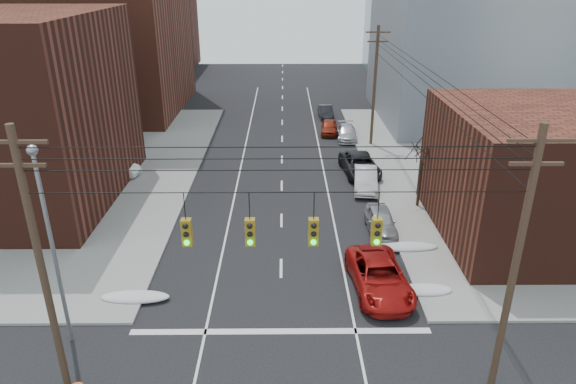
{
  "coord_description": "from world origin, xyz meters",
  "views": [
    {
      "loc": [
        0.18,
        -12.78,
        15.49
      ],
      "look_at": [
        0.42,
        15.88,
        3.0
      ],
      "focal_mm": 32.0,
      "sensor_mm": 36.0,
      "label": 1
    }
  ],
  "objects_px": {
    "parked_car_d": "(347,133)",
    "parked_car_a": "(381,221)",
    "parked_car_c": "(360,165)",
    "lot_car_c": "(46,183)",
    "red_pickup": "(379,276)",
    "parked_car_e": "(329,127)",
    "parked_car_b": "(366,179)",
    "lot_car_a": "(114,167)",
    "lot_car_b": "(105,162)",
    "parked_car_f": "(326,112)",
    "lot_car_d": "(75,152)"
  },
  "relations": [
    {
      "from": "parked_car_b",
      "to": "parked_car_f",
      "type": "distance_m",
      "value": 20.59
    },
    {
      "from": "red_pickup",
      "to": "lot_car_b",
      "type": "height_order",
      "value": "red_pickup"
    },
    {
      "from": "parked_car_e",
      "to": "lot_car_b",
      "type": "relative_size",
      "value": 0.84
    },
    {
      "from": "lot_car_c",
      "to": "lot_car_b",
      "type": "bearing_deg",
      "value": -35.95
    },
    {
      "from": "parked_car_a",
      "to": "parked_car_d",
      "type": "distance_m",
      "value": 19.52
    },
    {
      "from": "parked_car_f",
      "to": "lot_car_a",
      "type": "distance_m",
      "value": 25.75
    },
    {
      "from": "parked_car_a",
      "to": "parked_car_b",
      "type": "relative_size",
      "value": 0.91
    },
    {
      "from": "parked_car_f",
      "to": "lot_car_d",
      "type": "height_order",
      "value": "lot_car_d"
    },
    {
      "from": "parked_car_f",
      "to": "lot_car_d",
      "type": "xyz_separation_m",
      "value": [
        -23.03,
        -13.94,
        0.12
      ]
    },
    {
      "from": "parked_car_e",
      "to": "red_pickup",
      "type": "bearing_deg",
      "value": -83.8
    },
    {
      "from": "lot_car_b",
      "to": "parked_car_f",
      "type": "bearing_deg",
      "value": -61.19
    },
    {
      "from": "parked_car_c",
      "to": "parked_car_d",
      "type": "xyz_separation_m",
      "value": [
        0.0,
        9.4,
        -0.13
      ]
    },
    {
      "from": "parked_car_a",
      "to": "lot_car_c",
      "type": "distance_m",
      "value": 24.6
    },
    {
      "from": "parked_car_f",
      "to": "lot_car_d",
      "type": "distance_m",
      "value": 26.92
    },
    {
      "from": "parked_car_e",
      "to": "lot_car_a",
      "type": "xyz_separation_m",
      "value": [
        -18.31,
        -11.86,
        0.15
      ]
    },
    {
      "from": "parked_car_f",
      "to": "lot_car_d",
      "type": "bearing_deg",
      "value": -151.81
    },
    {
      "from": "parked_car_b",
      "to": "parked_car_e",
      "type": "distance_m",
      "value": 14.5
    },
    {
      "from": "parked_car_c",
      "to": "lot_car_b",
      "type": "bearing_deg",
      "value": 172.22
    },
    {
      "from": "lot_car_d",
      "to": "parked_car_e",
      "type": "bearing_deg",
      "value": -94.96
    },
    {
      "from": "lot_car_a",
      "to": "lot_car_b",
      "type": "bearing_deg",
      "value": 53.29
    },
    {
      "from": "red_pickup",
      "to": "parked_car_c",
      "type": "height_order",
      "value": "red_pickup"
    },
    {
      "from": "parked_car_c",
      "to": "lot_car_d",
      "type": "distance_m",
      "value": 24.75
    },
    {
      "from": "red_pickup",
      "to": "lot_car_c",
      "type": "xyz_separation_m",
      "value": [
        -22.61,
        12.6,
        0.11
      ]
    },
    {
      "from": "red_pickup",
      "to": "parked_car_e",
      "type": "xyz_separation_m",
      "value": [
        -0.32,
        27.92,
        -0.13
      ]
    },
    {
      "from": "red_pickup",
      "to": "lot_car_a",
      "type": "bearing_deg",
      "value": 134.82
    },
    {
      "from": "parked_car_c",
      "to": "lot_car_c",
      "type": "height_order",
      "value": "lot_car_c"
    },
    {
      "from": "red_pickup",
      "to": "lot_car_b",
      "type": "xyz_separation_m",
      "value": [
        -19.72,
        17.34,
        0.0
      ]
    },
    {
      "from": "parked_car_b",
      "to": "parked_car_c",
      "type": "relative_size",
      "value": 0.84
    },
    {
      "from": "parked_car_f",
      "to": "lot_car_c",
      "type": "distance_m",
      "value": 31.02
    },
    {
      "from": "lot_car_a",
      "to": "lot_car_b",
      "type": "height_order",
      "value": "lot_car_a"
    },
    {
      "from": "parked_car_a",
      "to": "parked_car_e",
      "type": "xyz_separation_m",
      "value": [
        -1.55,
        21.41,
        -0.06
      ]
    },
    {
      "from": "parked_car_c",
      "to": "lot_car_b",
      "type": "distance_m",
      "value": 21.02
    },
    {
      "from": "parked_car_e",
      "to": "parked_car_f",
      "type": "relative_size",
      "value": 0.98
    },
    {
      "from": "parked_car_b",
      "to": "parked_car_f",
      "type": "xyz_separation_m",
      "value": [
        -1.48,
        20.54,
        -0.11
      ]
    },
    {
      "from": "parked_car_b",
      "to": "parked_car_a",
      "type": "bearing_deg",
      "value": -83.59
    },
    {
      "from": "parked_car_b",
      "to": "lot_car_b",
      "type": "bearing_deg",
      "value": 176.5
    },
    {
      "from": "lot_car_b",
      "to": "lot_car_a",
      "type": "bearing_deg",
      "value": -151.1
    },
    {
      "from": "parked_car_f",
      "to": "lot_car_b",
      "type": "distance_m",
      "value": 25.69
    },
    {
      "from": "parked_car_e",
      "to": "lot_car_a",
      "type": "relative_size",
      "value": 0.97
    },
    {
      "from": "parked_car_d",
      "to": "parked_car_a",
      "type": "bearing_deg",
      "value": -87.49
    },
    {
      "from": "lot_car_b",
      "to": "lot_car_d",
      "type": "distance_m",
      "value": 4.46
    },
    {
      "from": "parked_car_b",
      "to": "lot_car_a",
      "type": "xyz_separation_m",
      "value": [
        -19.91,
        2.56,
        0.04
      ]
    },
    {
      "from": "parked_car_a",
      "to": "lot_car_b",
      "type": "xyz_separation_m",
      "value": [
        -20.95,
        10.83,
        0.07
      ]
    },
    {
      "from": "parked_car_a",
      "to": "lot_car_d",
      "type": "relative_size",
      "value": 1.15
    },
    {
      "from": "parked_car_c",
      "to": "lot_car_a",
      "type": "bearing_deg",
      "value": 175.79
    },
    {
      "from": "parked_car_b",
      "to": "lot_car_d",
      "type": "bearing_deg",
      "value": 171.79
    },
    {
      "from": "lot_car_a",
      "to": "lot_car_d",
      "type": "xyz_separation_m",
      "value": [
        -4.6,
        4.04,
        -0.03
      ]
    },
    {
      "from": "parked_car_a",
      "to": "parked_car_d",
      "type": "bearing_deg",
      "value": 90.75
    },
    {
      "from": "parked_car_c",
      "to": "parked_car_d",
      "type": "distance_m",
      "value": 9.41
    },
    {
      "from": "red_pickup",
      "to": "parked_car_c",
      "type": "distance_m",
      "value": 16.68
    }
  ]
}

